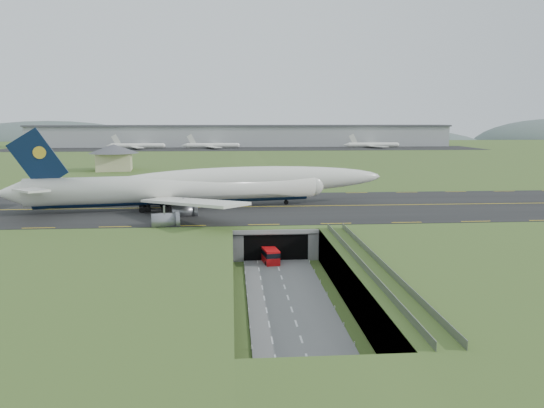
{
  "coord_description": "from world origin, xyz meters",
  "views": [
    {
      "loc": [
        -8.05,
        -87.38,
        26.29
      ],
      "look_at": [
        0.17,
        20.0,
        8.85
      ],
      "focal_mm": 35.0,
      "sensor_mm": 36.0,
      "label": 1
    }
  ],
  "objects": [
    {
      "name": "service_building",
      "position": [
        -53.81,
        123.77,
        12.12
      ],
      "size": [
        21.18,
        21.18,
        10.33
      ],
      "rotation": [
        0.0,
        0.0,
        0.13
      ],
      "color": "#C6C08F",
      "rests_on": "ground"
    },
    {
      "name": "guideway",
      "position": [
        11.0,
        -19.11,
        5.32
      ],
      "size": [
        3.0,
        53.0,
        7.05
      ],
      "color": "#A8A8A3",
      "rests_on": "ground"
    },
    {
      "name": "cargo_terminal",
      "position": [
        -0.01,
        299.41,
        13.96
      ],
      "size": [
        320.0,
        67.0,
        15.6
      ],
      "color": "#B2B2B2",
      "rests_on": "ground"
    },
    {
      "name": "airfield_deck",
      "position": [
        0.0,
        0.0,
        3.0
      ],
      "size": [
        800.0,
        800.0,
        6.0
      ],
      "primitive_type": "cube",
      "color": "gray",
      "rests_on": "ground"
    },
    {
      "name": "trench_road",
      "position": [
        0.0,
        -7.5,
        0.1
      ],
      "size": [
        12.0,
        75.0,
        0.2
      ],
      "primitive_type": "cube",
      "color": "slate",
      "rests_on": "ground"
    },
    {
      "name": "shuttle_tram",
      "position": [
        -1.33,
        7.04,
        1.53
      ],
      "size": [
        3.6,
        7.03,
        2.76
      ],
      "rotation": [
        0.0,
        0.0,
        0.17
      ],
      "color": "red",
      "rests_on": "ground"
    },
    {
      "name": "jumbo_jet",
      "position": [
        -14.34,
        32.4,
        11.09
      ],
      "size": [
        86.81,
        56.59,
        18.99
      ],
      "rotation": [
        0.0,
        0.0,
        0.17
      ],
      "color": "white",
      "rests_on": "ground"
    },
    {
      "name": "distant_hills",
      "position": [
        64.38,
        430.0,
        -4.0
      ],
      "size": [
        700.0,
        91.0,
        60.0
      ],
      "color": "#51625D",
      "rests_on": "ground"
    },
    {
      "name": "tunnel_portal",
      "position": [
        0.0,
        16.71,
        3.33
      ],
      "size": [
        17.0,
        22.3,
        6.0
      ],
      "color": "gray",
      "rests_on": "ground"
    },
    {
      "name": "taxiway",
      "position": [
        0.0,
        33.0,
        6.09
      ],
      "size": [
        800.0,
        44.0,
        0.18
      ],
      "primitive_type": "cube",
      "color": "black",
      "rests_on": "airfield_deck"
    },
    {
      "name": "ground",
      "position": [
        0.0,
        0.0,
        0.0
      ],
      "size": [
        900.0,
        900.0,
        0.0
      ],
      "primitive_type": "plane",
      "color": "#3F5923",
      "rests_on": "ground"
    }
  ]
}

